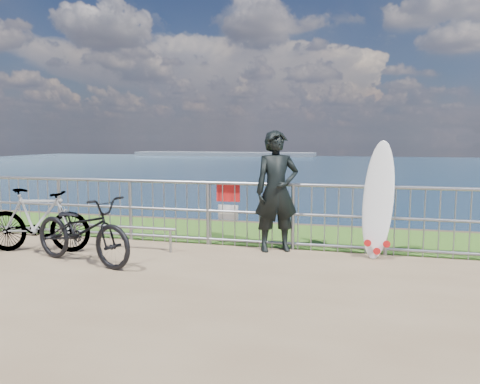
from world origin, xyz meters
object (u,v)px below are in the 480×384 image
(surfboard, at_px, (378,204))
(bicycle_far, at_px, (38,220))
(surfer, at_px, (277,191))
(bicycle_near, at_px, (82,230))

(surfboard, height_order, bicycle_far, surfboard)
(surfer, height_order, bicycle_near, surfer)
(surfboard, bearing_deg, surfer, 179.56)
(surfboard, bearing_deg, bicycle_far, -168.90)
(bicycle_near, relative_size, bicycle_far, 1.11)
(bicycle_far, bearing_deg, surfboard, -90.37)
(surfboard, relative_size, bicycle_far, 1.06)
(surfer, xyz_separation_m, surfboard, (1.61, -0.01, -0.15))
(bicycle_near, bearing_deg, surfboard, -54.49)
(surfboard, xyz_separation_m, bicycle_near, (-4.28, -1.51, -0.34))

